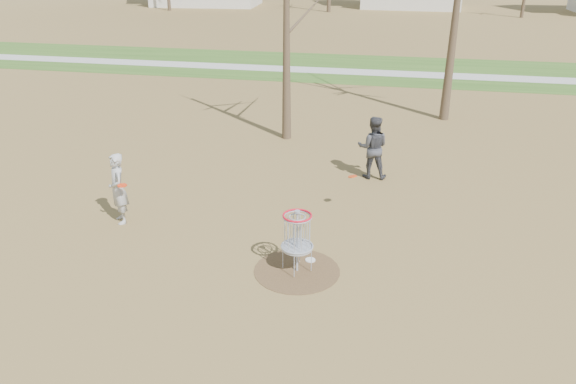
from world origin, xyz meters
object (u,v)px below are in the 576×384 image
object	(u,v)px
player_standing	(118,189)
disc_grounded	(310,260)
player_throwing	(373,147)
disc_golf_basket	(297,232)

from	to	relation	value
player_standing	disc_grounded	distance (m)	4.99
disc_grounded	player_throwing	bearing A→B (deg)	79.37
player_standing	disc_golf_basket	size ratio (longest dim) A/B	1.30
player_throwing	disc_golf_basket	size ratio (longest dim) A/B	1.35
player_standing	player_throwing	distance (m)	7.10
player_standing	player_throwing	bearing A→B (deg)	86.80
disc_grounded	disc_golf_basket	xyz separation A→B (m)	(-0.21, -0.45, 0.89)
disc_golf_basket	player_standing	bearing A→B (deg)	163.62
player_standing	player_throwing	size ratio (longest dim) A/B	0.96
player_standing	disc_grounded	size ratio (longest dim) A/B	7.95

